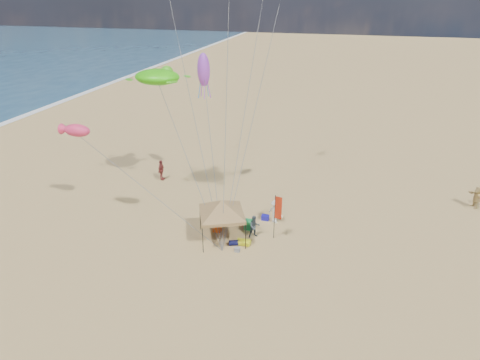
{
  "coord_description": "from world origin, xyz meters",
  "views": [
    {
      "loc": [
        6.1,
        -19.36,
        15.21
      ],
      "look_at": [
        0.0,
        3.0,
        4.0
      ],
      "focal_mm": 29.62,
      "sensor_mm": 36.0,
      "label": 1
    }
  ],
  "objects": [
    {
      "name": "ground",
      "position": [
        0.0,
        0.0,
        0.0
      ],
      "size": [
        280.0,
        280.0,
        0.0
      ],
      "primitive_type": "plane",
      "color": "tan",
      "rests_on": "ground"
    },
    {
      "name": "canopy_tent",
      "position": [
        -0.94,
        1.88,
        2.84
      ],
      "size": [
        5.07,
        5.07,
        3.41
      ],
      "color": "black",
      "rests_on": "ground"
    },
    {
      "name": "feather_flag",
      "position": [
        2.56,
        2.86,
        2.17
      ],
      "size": [
        0.49,
        0.13,
        3.27
      ],
      "color": "black",
      "rests_on": "ground"
    },
    {
      "name": "cooler_red",
      "position": [
        -1.55,
        2.63,
        0.19
      ],
      "size": [
        0.54,
        0.38,
        0.38
      ],
      "primitive_type": "cube",
      "color": "#D84C11",
      "rests_on": "ground"
    },
    {
      "name": "cooler_blue",
      "position": [
        1.37,
        5.02,
        0.19
      ],
      "size": [
        0.54,
        0.38,
        0.38
      ],
      "primitive_type": "cube",
      "color": "#1713A1",
      "rests_on": "ground"
    },
    {
      "name": "bag_navy",
      "position": [
        0.01,
        1.35,
        0.18
      ],
      "size": [
        0.69,
        0.54,
        0.36
      ],
      "primitive_type": "cylinder",
      "rotation": [
        0.0,
        1.57,
        0.35
      ],
      "color": "#0B0D33",
      "rests_on": "ground"
    },
    {
      "name": "bag_orange",
      "position": [
        -2.91,
        4.79,
        0.18
      ],
      "size": [
        0.54,
        0.69,
        0.36
      ],
      "primitive_type": "cylinder",
      "rotation": [
        0.0,
        1.57,
        1.22
      ],
      "color": "orange",
      "rests_on": "ground"
    },
    {
      "name": "chair_green",
      "position": [
        0.47,
        3.52,
        0.35
      ],
      "size": [
        0.5,
        0.5,
        0.7
      ],
      "primitive_type": "cube",
      "color": "#1A9143",
      "rests_on": "ground"
    },
    {
      "name": "chair_yellow",
      "position": [
        -2.6,
        3.89,
        0.35
      ],
      "size": [
        0.5,
        0.5,
        0.7
      ],
      "primitive_type": "cube",
      "color": "yellow",
      "rests_on": "ground"
    },
    {
      "name": "crate_grey",
      "position": [
        0.43,
        0.75,
        0.14
      ],
      "size": [
        0.34,
        0.3,
        0.28
      ],
      "primitive_type": "cube",
      "color": "gray",
      "rests_on": "ground"
    },
    {
      "name": "beach_cart",
      "position": [
        0.63,
        1.57,
        0.2
      ],
      "size": [
        0.9,
        0.5,
        0.24
      ],
      "primitive_type": "cube",
      "color": "yellow",
      "rests_on": "ground"
    },
    {
      "name": "person_near_a",
      "position": [
        -1.06,
        3.52,
        0.82
      ],
      "size": [
        0.7,
        0.58,
        1.65
      ],
      "primitive_type": "imported",
      "rotation": [
        0.0,
        0.0,
        3.5
      ],
      "color": "#A2725C",
      "rests_on": "ground"
    },
    {
      "name": "person_near_b",
      "position": [
        1.09,
        2.69,
        0.8
      ],
      "size": [
        0.99,
        0.94,
        1.6
      ],
      "primitive_type": "imported",
      "rotation": [
        0.0,
        0.0,
        0.61
      ],
      "color": "#354049",
      "rests_on": "ground"
    },
    {
      "name": "person_near_c",
      "position": [
        2.12,
        4.87,
        0.9
      ],
      "size": [
        1.33,
        1.08,
        1.8
      ],
      "primitive_type": "imported",
      "rotation": [
        0.0,
        0.0,
        2.73
      ],
      "color": "white",
      "rests_on": "ground"
    },
    {
      "name": "person_far_a",
      "position": [
        -8.87,
        9.27,
        0.91
      ],
      "size": [
        0.5,
        1.09,
        1.82
      ],
      "primitive_type": "imported",
      "rotation": [
        0.0,
        0.0,
        1.62
      ],
      "color": "#943B39",
      "rests_on": "ground"
    },
    {
      "name": "person_far_c",
      "position": [
        16.55,
        11.09,
        0.88
      ],
      "size": [
        0.97,
        1.72,
        1.77
      ],
      "primitive_type": "imported",
      "rotation": [
        0.0,
        0.0,
        5.0
      ],
      "color": "#D5B671",
      "rests_on": "ground"
    },
    {
      "name": "turtle_kite",
      "position": [
        -7.37,
        7.15,
        9.45
      ],
      "size": [
        4.05,
        3.66,
        1.11
      ],
      "primitive_type": "ellipsoid",
      "rotation": [
        0.0,
        0.0,
        -0.36
      ],
      "color": "#39CC0E",
      "rests_on": "ground"
    },
    {
      "name": "fish_kite",
      "position": [
        -11.25,
        2.34,
        6.6
      ],
      "size": [
        1.96,
        1.03,
        0.86
      ],
      "primitive_type": "ellipsoid",
      "rotation": [
        0.0,
        0.0,
        -0.03
      ],
      "color": "#EC305F",
      "rests_on": "ground"
    },
    {
      "name": "squid_kite",
      "position": [
        -4.43,
        8.93,
        9.79
      ],
      "size": [
        1.09,
        1.09,
        2.47
      ],
      "primitive_type": "ellipsoid",
      "rotation": [
        0.0,
        0.0,
        -0.16
      ],
      "color": "#A740DA",
      "rests_on": "ground"
    }
  ]
}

